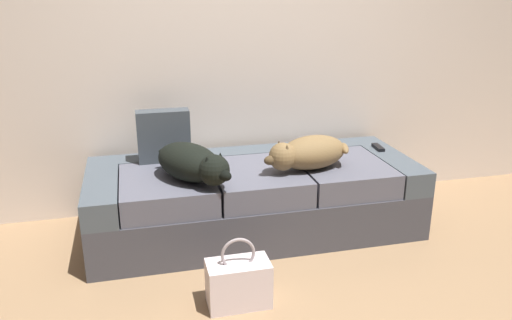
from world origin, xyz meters
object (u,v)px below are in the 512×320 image
at_px(dog_tan, 308,153).
at_px(tv_remote, 378,147).
at_px(dog_dark, 193,163).
at_px(throw_pillow, 164,136).
at_px(handbag, 238,283).
at_px(couch, 254,198).

xyz_separation_m(dog_tan, tv_remote, (0.63, 0.28, -0.10)).
height_order(dog_dark, tv_remote, dog_dark).
distance_m(throw_pillow, handbag, 1.19).
bearing_deg(couch, tv_remote, 7.33).
bearing_deg(handbag, throw_pillow, 104.50).
bearing_deg(handbag, dog_dark, 102.09).
height_order(dog_tan, tv_remote, dog_tan).
bearing_deg(handbag, dog_tan, 48.20).
bearing_deg(tv_remote, couch, -167.27).
bearing_deg(tv_remote, handbag, -137.07).
height_order(dog_dark, throw_pillow, throw_pillow).
height_order(couch, dog_tan, dog_tan).
xyz_separation_m(dog_tan, throw_pillow, (-0.86, 0.39, 0.06)).
bearing_deg(dog_dark, tv_remote, 12.87).
relative_size(couch, tv_remote, 14.09).
height_order(couch, handbag, couch).
relative_size(dog_dark, tv_remote, 4.00).
xyz_separation_m(tv_remote, throw_pillow, (-1.49, 0.11, 0.16)).
relative_size(throw_pillow, handbag, 0.90).
bearing_deg(couch, handbag, -109.07).
xyz_separation_m(tv_remote, handbag, (-1.22, -0.94, -0.34)).
xyz_separation_m(throw_pillow, handbag, (0.27, -1.05, -0.50)).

